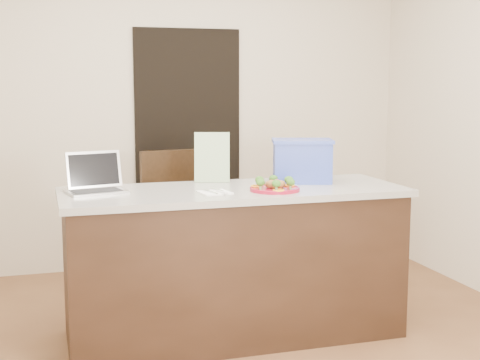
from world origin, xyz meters
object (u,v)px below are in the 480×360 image
object	(u,v)px
plate	(275,189)
napkin	(215,192)
island	(234,262)
laptop	(95,181)
blue_box	(302,160)
chair	(175,215)
yogurt_bottle	(277,186)

from	to	relation	value
plate	napkin	world-z (taller)	plate
island	laptop	xyz separation A→B (m)	(-0.81, 0.13, 0.52)
blue_box	napkin	bearing A→B (deg)	-141.51
napkin	blue_box	bearing A→B (deg)	21.76
island	blue_box	size ratio (longest dim) A/B	4.67
plate	chair	xyz separation A→B (m)	(-0.40, 1.02, -0.33)
yogurt_bottle	chair	bearing A→B (deg)	111.44
island	napkin	distance (m)	0.50
plate	napkin	distance (m)	0.36
napkin	blue_box	distance (m)	0.71
blue_box	chair	world-z (taller)	blue_box
laptop	chair	world-z (taller)	laptop
island	yogurt_bottle	world-z (taller)	yogurt_bottle
island	plate	world-z (taller)	plate
chair	island	bearing A→B (deg)	-87.60
plate	blue_box	bearing A→B (deg)	45.02
island	napkin	size ratio (longest dim) A/B	12.20
napkin	blue_box	xyz separation A→B (m)	(0.65, 0.26, 0.14)
plate	napkin	bearing A→B (deg)	175.28
napkin	yogurt_bottle	xyz separation A→B (m)	(0.37, -0.04, 0.02)
blue_box	yogurt_bottle	bearing A→B (deg)	-116.46
blue_box	chair	xyz separation A→B (m)	(-0.68, 0.74, -0.45)
blue_box	laptop	bearing A→B (deg)	-162.89
island	plate	xyz separation A→B (m)	(0.21, -0.15, 0.47)
napkin	yogurt_bottle	world-z (taller)	yogurt_bottle
laptop	yogurt_bottle	bearing A→B (deg)	-28.39
napkin	plate	bearing A→B (deg)	-4.72
island	chair	bearing A→B (deg)	102.33
island	yogurt_bottle	distance (m)	0.56
plate	blue_box	distance (m)	0.43
island	plate	bearing A→B (deg)	-36.82
yogurt_bottle	laptop	world-z (taller)	laptop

